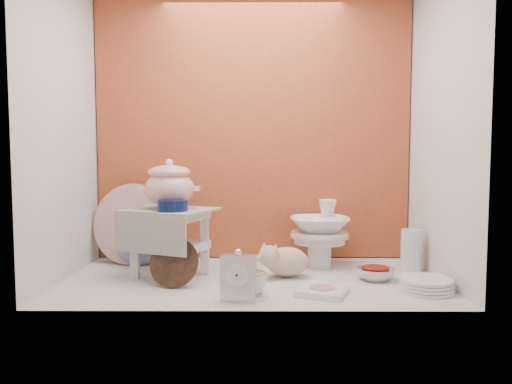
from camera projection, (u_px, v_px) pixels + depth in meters
ground at (252, 279)px, 2.39m from camera, size 1.80×1.80×0.00m
niche_shell at (252, 90)px, 2.50m from camera, size 1.86×1.03×1.53m
step_stool at (170, 243)px, 2.42m from camera, size 0.50×0.47×0.34m
soup_tureen at (169, 184)px, 2.42m from camera, size 0.35×0.35×0.25m
cobalt_bowl at (173, 206)px, 2.32m from camera, size 0.14×0.14×0.05m
floral_platter at (131, 224)px, 2.70m from camera, size 0.46×0.19×0.44m
blue_white_vase at (140, 240)px, 2.72m from camera, size 0.29×0.29×0.26m
lacquer_tray at (174, 263)px, 2.24m from camera, size 0.24×0.14×0.22m
mantel_clock at (238, 276)px, 2.01m from camera, size 0.15×0.07×0.21m
plush_pig at (287, 261)px, 2.41m from camera, size 0.28×0.21×0.16m
teacup_saucer at (252, 296)px, 2.08m from camera, size 0.15×0.15×0.01m
gold_rim_teacup at (252, 283)px, 2.08m from camera, size 0.15×0.15×0.10m
lattice_dish at (322, 291)px, 2.12m from camera, size 0.26×0.26×0.03m
dinner_plate_stack at (426, 285)px, 2.16m from camera, size 0.30×0.30×0.06m
crystal_bowl at (375, 274)px, 2.36m from camera, size 0.23×0.23×0.06m
clear_glass_vase at (411, 250)px, 2.53m from camera, size 0.14×0.14×0.22m
porcelain_tower at (320, 233)px, 2.64m from camera, size 0.35×0.35×0.36m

